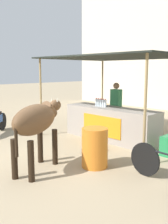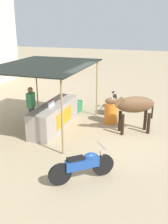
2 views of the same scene
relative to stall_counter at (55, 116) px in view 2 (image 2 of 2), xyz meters
name	(u,v)px [view 2 (image 2 of 2)]	position (x,y,z in m)	size (l,w,h in m)	color
ground_plane	(110,135)	(0.00, -2.20, -0.48)	(60.00, 60.00, 0.00)	tan
stall_counter	(55,116)	(0.00, 0.00, 0.00)	(3.00, 0.82, 0.96)	#9E9389
stall_awning	(45,67)	(0.00, 0.30, 1.86)	(4.20, 3.20, 2.44)	black
water_bottle_row	(51,104)	(-0.35, -0.05, 0.59)	(0.43, 0.07, 0.25)	silver
vendor_behind_counter	(31,108)	(-0.41, 0.75, 0.37)	(0.34, 0.22, 1.65)	#383842
cooler_box	(76,106)	(2.09, -0.10, -0.24)	(0.60, 0.44, 0.48)	#268C4C
water_barrel	(111,113)	(1.20, -1.95, -0.06)	(0.56, 0.56, 0.85)	orange
cow	(133,106)	(0.50, -2.91, 0.55)	(1.12, 1.80, 1.44)	brown
motorcycle_parked	(83,165)	(-3.02, -2.18, -0.05)	(1.24, 1.42, 0.90)	black
bicycle_leaning	(112,103)	(2.72, -1.62, -0.13)	(1.66, 0.16, 0.85)	black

